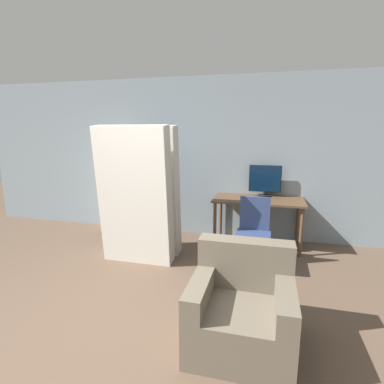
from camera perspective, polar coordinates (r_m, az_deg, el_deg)
The scene contains 9 objects.
ground_plane at distance 2.97m, azimuth -20.55°, elevation -26.84°, with size 16.00×16.00×0.00m, color brown.
wall_back at distance 5.28m, azimuth -1.48°, elevation 6.55°, with size 8.00×0.06×2.70m.
desk at distance 4.82m, azimuth 12.48°, elevation -2.35°, with size 1.39×0.70×0.77m.
monitor at distance 4.97m, azimuth 13.72°, elevation 2.18°, with size 0.51×0.22×0.51m.
office_chair at distance 4.07m, azimuth 11.56°, elevation -9.10°, with size 0.52×0.52×0.95m.
bookshelf at distance 5.68m, azimuth -13.59°, elevation 0.74°, with size 0.68×0.28×1.64m.
mattress_near at distance 4.10m, azimuth -10.76°, elevation -0.84°, with size 0.99×0.39×1.89m.
mattress_far at distance 4.41m, azimuth -8.83°, elevation 0.11°, with size 0.99×0.38×1.89m.
armchair at distance 2.78m, azimuth 9.47°, elevation -21.03°, with size 0.85×0.80×0.85m.
Camera 1 is at (1.44, -1.86, 1.81)m, focal length 28.00 mm.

